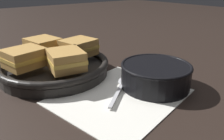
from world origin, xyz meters
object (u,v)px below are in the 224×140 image
at_px(spoon, 122,84).
at_px(skillet, 55,67).
at_px(sandwich_near_left, 24,58).
at_px(sandwich_near_right, 66,60).
at_px(sandwich_far_left, 78,47).
at_px(sandwich_far_right, 43,46).
at_px(soup_bowl, 156,74).

bearing_deg(spoon, skillet, 81.60).
xyz_separation_m(sandwich_near_left, sandwich_near_right, (0.07, -0.08, 0.00)).
height_order(sandwich_near_left, sandwich_near_right, same).
distance_m(sandwich_near_right, sandwich_far_left, 0.11).
distance_m(skillet, sandwich_near_left, 0.09).
relative_size(spoon, sandwich_near_left, 1.32).
bearing_deg(sandwich_far_right, sandwich_near_left, -136.28).
bearing_deg(sandwich_near_right, spoon, -45.71).
height_order(skillet, sandwich_near_right, sandwich_near_right).
bearing_deg(sandwich_near_left, spoon, -45.96).
xyz_separation_m(skillet, sandwich_far_left, (0.08, -0.00, 0.04)).
bearing_deg(soup_bowl, spoon, 143.22).
bearing_deg(sandwich_near_right, sandwich_far_right, 88.72).
bearing_deg(soup_bowl, sandwich_far_right, 117.71).
relative_size(skillet, sandwich_near_left, 2.78).
xyz_separation_m(spoon, sandwich_near_right, (-0.10, 0.10, 0.06)).
relative_size(sandwich_near_left, sandwich_far_right, 1.01).
relative_size(soup_bowl, skillet, 0.57).
relative_size(sandwich_near_right, sandwich_far_left, 0.99).
xyz_separation_m(sandwich_far_left, sandwich_far_right, (-0.07, 0.08, 0.00)).
xyz_separation_m(spoon, sandwich_far_right, (-0.09, 0.25, 0.06)).
bearing_deg(sandwich_far_left, skillet, 178.72).
bearing_deg(soup_bowl, sandwich_near_right, 137.57).
bearing_deg(sandwich_far_right, skillet, -91.28).
bearing_deg(sandwich_far_left, soup_bowl, -69.53).
bearing_deg(sandwich_near_right, soup_bowl, -42.43).
height_order(spoon, sandwich_near_left, sandwich_near_left).
bearing_deg(sandwich_near_left, skillet, -1.28).
bearing_deg(sandwich_far_left, spoon, -83.93).
height_order(sandwich_near_right, sandwich_far_right, same).
height_order(sandwich_far_left, sandwich_far_right, same).
bearing_deg(sandwich_near_right, sandwich_near_left, 133.72).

